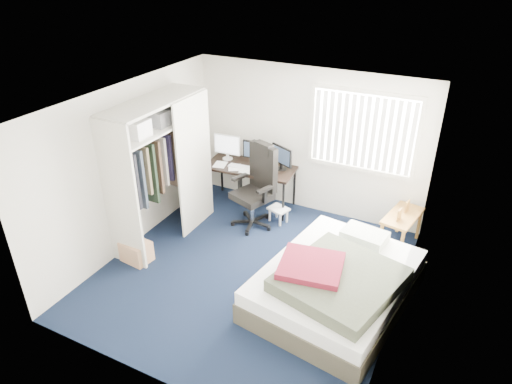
{
  "coord_description": "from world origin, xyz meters",
  "views": [
    {
      "loc": [
        2.41,
        -4.64,
        4.13
      ],
      "look_at": [
        -0.12,
        0.4,
        1.08
      ],
      "focal_mm": 32.0,
      "sensor_mm": 36.0,
      "label": 1
    }
  ],
  "objects_px": {
    "office_chair": "(256,195)",
    "bed": "(336,283)",
    "desk": "(251,164)",
    "nightstand": "(402,218)"
  },
  "relations": [
    {
      "from": "office_chair",
      "to": "bed",
      "type": "height_order",
      "value": "office_chair"
    },
    {
      "from": "office_chair",
      "to": "nightstand",
      "type": "xyz_separation_m",
      "value": [
        2.29,
        0.4,
        -0.05
      ]
    },
    {
      "from": "desk",
      "to": "office_chair",
      "type": "relative_size",
      "value": 1.14
    },
    {
      "from": "office_chair",
      "to": "nightstand",
      "type": "bearing_deg",
      "value": 9.93
    },
    {
      "from": "nightstand",
      "to": "bed",
      "type": "relative_size",
      "value": 0.35
    },
    {
      "from": "nightstand",
      "to": "bed",
      "type": "distance_m",
      "value": 1.76
    },
    {
      "from": "desk",
      "to": "nightstand",
      "type": "xyz_separation_m",
      "value": [
        2.65,
        -0.13,
        -0.3
      ]
    },
    {
      "from": "desk",
      "to": "nightstand",
      "type": "relative_size",
      "value": 1.85
    },
    {
      "from": "nightstand",
      "to": "bed",
      "type": "height_order",
      "value": "nightstand"
    },
    {
      "from": "desk",
      "to": "bed",
      "type": "relative_size",
      "value": 0.65
    }
  ]
}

